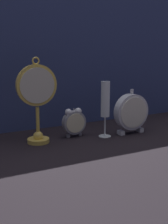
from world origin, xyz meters
The scene contains 6 objects.
ground_plane centered at (0.00, 0.00, 0.00)m, with size 4.00×4.00×0.00m, color black.
fabric_backdrop_drape centered at (0.00, 0.33, 0.33)m, with size 1.78×0.01×0.66m, color navy.
pocket_watch_on_stand centered at (-0.18, 0.12, 0.17)m, with size 0.16×0.09×0.33m.
alarm_clock_twin_bell centered at (-0.02, 0.13, 0.07)m, with size 0.10×0.03×0.12m.
mantel_clock_silver centered at (0.22, 0.06, 0.09)m, with size 0.16×0.04×0.19m.
champagne_flute centered at (0.09, 0.07, 0.14)m, with size 0.05×0.05×0.23m.
Camera 1 is at (-0.57, -1.00, 0.38)m, focal length 50.00 mm.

